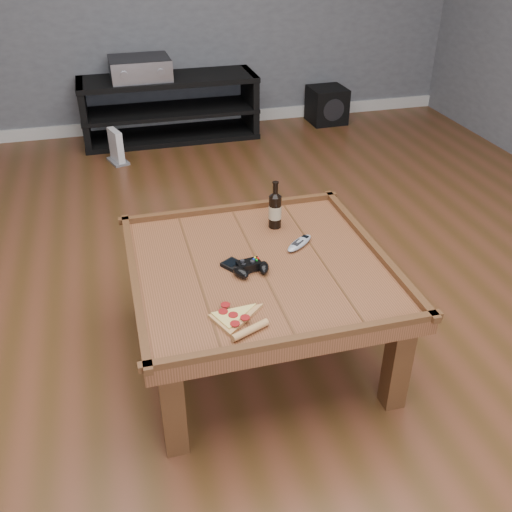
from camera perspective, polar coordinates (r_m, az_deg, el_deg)
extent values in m
plane|color=#4D2F16|center=(2.52, 0.30, -9.51)|extent=(6.00, 6.00, 0.00)
cube|color=silver|center=(5.10, -8.80, 13.04)|extent=(5.00, 0.02, 0.10)
cube|color=brown|center=(2.26, 0.33, -1.50)|extent=(1.00, 1.00, 0.06)
cube|color=#472413|center=(2.03, -8.31, -14.87)|extent=(0.08, 0.08, 0.39)
cube|color=#472413|center=(2.23, 13.92, -10.52)|extent=(0.08, 0.08, 0.39)
cube|color=#472413|center=(2.68, -10.78, -2.00)|extent=(0.08, 0.08, 0.39)
cube|color=#472413|center=(2.83, 6.28, 0.43)|extent=(0.08, 0.08, 0.39)
cube|color=#472413|center=(2.65, -2.44, 4.85)|extent=(1.03, 0.03, 0.03)
cube|color=#472413|center=(1.87, 4.30, -8.33)|extent=(1.03, 0.03, 0.03)
cube|color=#472413|center=(2.40, 11.60, 1.03)|extent=(0.03, 1.03, 0.03)
cube|color=#472413|center=(2.18, -12.05, -2.34)|extent=(0.03, 1.03, 0.03)
cube|color=black|center=(4.75, -8.85, 17.06)|extent=(1.40, 0.45, 0.04)
cube|color=black|center=(4.82, -8.60, 14.19)|extent=(1.40, 0.45, 0.03)
cube|color=black|center=(4.88, -8.40, 11.85)|extent=(1.40, 0.45, 0.04)
cube|color=black|center=(4.79, -16.79, 13.36)|extent=(0.05, 0.44, 0.50)
cube|color=black|center=(4.93, -0.62, 15.17)|extent=(0.05, 0.44, 0.50)
cylinder|color=black|center=(2.48, 1.91, 4.44)|extent=(0.06, 0.06, 0.15)
cone|color=black|center=(2.44, 1.95, 6.23)|extent=(0.05, 0.05, 0.03)
cylinder|color=black|center=(2.43, 1.96, 6.79)|extent=(0.02, 0.02, 0.05)
cylinder|color=black|center=(2.42, 1.97, 7.36)|extent=(0.03, 0.03, 0.01)
cylinder|color=#C3AC8C|center=(2.48, 1.91, 4.44)|extent=(0.06, 0.06, 0.06)
cube|color=black|center=(2.20, -0.70, -0.92)|extent=(0.10, 0.07, 0.03)
ellipsoid|color=black|center=(2.16, -1.54, -1.67)|extent=(0.07, 0.09, 0.04)
ellipsoid|color=black|center=(2.19, 0.78, -1.15)|extent=(0.06, 0.08, 0.04)
cylinder|color=black|center=(2.19, -1.39, -0.52)|extent=(0.02, 0.02, 0.01)
cylinder|color=black|center=(2.19, -0.36, -0.58)|extent=(0.02, 0.02, 0.01)
cylinder|color=yellow|center=(2.22, -0.10, -0.17)|extent=(0.01, 0.01, 0.01)
cylinder|color=red|center=(2.21, 0.19, -0.24)|extent=(0.01, 0.01, 0.01)
cylinder|color=#0C33CC|center=(2.21, -0.23, -0.33)|extent=(0.01, 0.01, 0.01)
cylinder|color=#0C9919|center=(2.20, 0.07, -0.39)|extent=(0.01, 0.01, 0.01)
cylinder|color=tan|center=(1.90, -0.60, -7.41)|extent=(0.14, 0.08, 0.03)
cylinder|color=#A41517|center=(1.92, -2.12, -6.77)|extent=(0.03, 0.03, 0.00)
cylinder|color=#A41517|center=(1.94, -1.10, -6.17)|extent=(0.03, 0.03, 0.00)
cylinder|color=#A41517|center=(1.95, -2.30, -5.90)|extent=(0.03, 0.03, 0.00)
cylinder|color=#A41517|center=(1.97, -3.31, -5.55)|extent=(0.03, 0.03, 0.00)
cylinder|color=#A41517|center=(2.00, -3.07, -4.89)|extent=(0.03, 0.03, 0.00)
cube|color=black|center=(2.22, -1.89, -1.10)|extent=(0.12, 0.14, 0.02)
cube|color=black|center=(2.23, -2.46, -0.65)|extent=(0.07, 0.07, 0.00)
cube|color=black|center=(2.20, -1.33, -1.22)|extent=(0.07, 0.07, 0.00)
ellipsoid|color=#93989F|center=(2.37, 4.37, 1.30)|extent=(0.16, 0.14, 0.02)
cube|color=black|center=(2.40, 4.95, 1.96)|extent=(0.03, 0.03, 0.00)
cube|color=black|center=(2.36, 4.20, 1.37)|extent=(0.06, 0.06, 0.00)
cube|color=black|center=(4.71, -11.53, 17.94)|extent=(0.46, 0.38, 0.16)
cube|color=#A0A3AA|center=(4.53, -11.26, 17.42)|extent=(0.45, 0.02, 0.16)
cylinder|color=#A0A3AA|center=(4.51, -13.05, 17.17)|extent=(0.06, 0.02, 0.06)
cylinder|color=#A0A3AA|center=(4.54, -9.45, 17.61)|extent=(0.06, 0.02, 0.06)
cube|color=black|center=(5.22, 7.09, 14.76)|extent=(0.31, 0.31, 0.30)
cylinder|color=black|center=(5.08, 7.78, 14.26)|extent=(0.19, 0.01, 0.19)
cube|color=slate|center=(4.47, -13.62, 9.21)|extent=(0.17, 0.22, 0.02)
cube|color=white|center=(4.42, -13.82, 10.70)|extent=(0.10, 0.18, 0.23)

